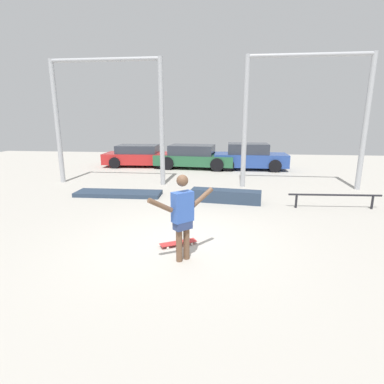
# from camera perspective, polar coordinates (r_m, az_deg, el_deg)

# --- Properties ---
(ground_plane) EXTENTS (36.00, 36.00, 0.00)m
(ground_plane) POSITION_cam_1_polar(r_m,az_deg,el_deg) (6.86, -2.29, -9.77)
(ground_plane) COLOR #B2ADA3
(skateboarder) EXTENTS (1.15, 1.08, 1.73)m
(skateboarder) POSITION_cam_1_polar(r_m,az_deg,el_deg) (5.77, -1.80, -4.18)
(skateboarder) COLOR brown
(skateboarder) RESTS_ON ground_plane
(skateboard) EXTENTS (0.82, 0.59, 0.08)m
(skateboard) POSITION_cam_1_polar(r_m,az_deg,el_deg) (6.74, -2.62, -9.63)
(skateboard) COLOR red
(skateboard) RESTS_ON ground_plane
(grind_box) EXTENTS (2.37, 0.80, 0.42)m
(grind_box) POSITION_cam_1_polar(r_m,az_deg,el_deg) (10.12, 6.45, -0.77)
(grind_box) COLOR #28384C
(grind_box) RESTS_ON ground_plane
(manual_pad) EXTENTS (3.13, 0.98, 0.14)m
(manual_pad) POSITION_cam_1_polar(r_m,az_deg,el_deg) (11.28, -13.82, -0.28)
(manual_pad) COLOR #28384C
(manual_pad) RESTS_ON ground_plane
(grind_rail) EXTENTS (2.83, 0.23, 0.46)m
(grind_rail) POSITION_cam_1_polar(r_m,az_deg,el_deg) (10.32, 25.52, -0.86)
(grind_rail) COLOR black
(grind_rail) RESTS_ON ground_plane
(canopy_support_left) EXTENTS (4.71, 0.20, 5.09)m
(canopy_support_left) POSITION_cam_1_polar(r_m,az_deg,el_deg) (13.24, -15.80, 14.83)
(canopy_support_left) COLOR #A5A8AD
(canopy_support_left) RESTS_ON ground_plane
(canopy_support_right) EXTENTS (4.71, 0.20, 5.09)m
(canopy_support_right) POSITION_cam_1_polar(r_m,az_deg,el_deg) (12.63, 20.77, 14.54)
(canopy_support_right) COLOR #A5A8AD
(canopy_support_right) RESTS_ON ground_plane
(parked_car_red) EXTENTS (4.29, 2.19, 1.24)m
(parked_car_red) POSITION_cam_1_polar(r_m,az_deg,el_deg) (18.00, -9.84, 6.81)
(parked_car_red) COLOR red
(parked_car_red) RESTS_ON ground_plane
(parked_car_green) EXTENTS (4.55, 2.32, 1.30)m
(parked_car_green) POSITION_cam_1_polar(r_m,az_deg,el_deg) (17.04, 0.40, 6.73)
(parked_car_green) COLOR #28603D
(parked_car_green) RESTS_ON ground_plane
(parked_car_blue) EXTENTS (3.95, 1.88, 1.42)m
(parked_car_blue) POSITION_cam_1_polar(r_m,az_deg,el_deg) (16.92, 10.93, 6.58)
(parked_car_blue) COLOR #284793
(parked_car_blue) RESTS_ON ground_plane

